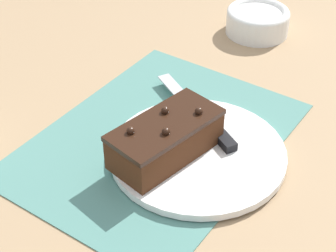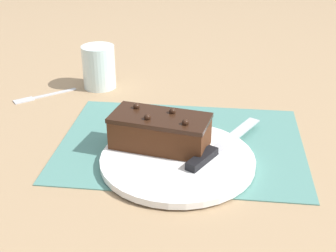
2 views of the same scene
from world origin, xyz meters
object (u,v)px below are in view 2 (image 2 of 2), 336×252
at_px(chocolate_cake, 160,131).
at_px(dessert_fork, 40,96).
at_px(cake_plate, 176,160).
at_px(serving_knife, 214,150).
at_px(drinking_glass, 99,67).

bearing_deg(chocolate_cake, dessert_fork, 144.57).
bearing_deg(chocolate_cake, cake_plate, -47.67).
distance_m(serving_knife, drinking_glass, 0.43).
height_order(serving_knife, dessert_fork, serving_knife).
relative_size(cake_plate, chocolate_cake, 1.45).
xyz_separation_m(cake_plate, drinking_glass, (-0.22, 0.34, 0.04)).
bearing_deg(dessert_fork, cake_plate, -166.32).
relative_size(cake_plate, dessert_fork, 2.17).
xyz_separation_m(chocolate_cake, serving_knife, (0.10, -0.01, -0.03)).
bearing_deg(cake_plate, chocolate_cake, 132.33).
bearing_deg(dessert_fork, chocolate_cake, -164.95).
relative_size(serving_knife, dessert_fork, 1.75).
relative_size(cake_plate, serving_knife, 1.24).
height_order(serving_knife, drinking_glass, drinking_glass).
bearing_deg(drinking_glass, cake_plate, -56.68).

